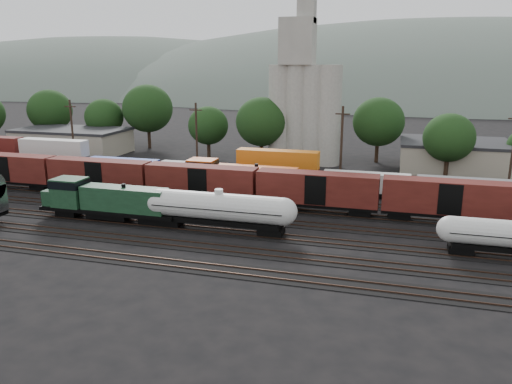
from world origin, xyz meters
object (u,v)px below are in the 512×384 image
(green_locomotive, at_px, (102,199))
(tank_car_a, at_px, (219,208))
(grain_silo, at_px, (303,103))
(orange_locomotive, at_px, (234,178))

(green_locomotive, distance_m, tank_car_a, 14.82)
(tank_car_a, height_order, grain_silo, grain_silo)
(green_locomotive, height_order, grain_silo, grain_silo)
(tank_car_a, bearing_deg, green_locomotive, 180.00)
(green_locomotive, bearing_deg, tank_car_a, -0.00)
(green_locomotive, distance_m, orange_locomotive, 18.95)
(orange_locomotive, bearing_deg, grain_silo, 79.67)
(orange_locomotive, distance_m, grain_silo, 27.78)
(tank_car_a, distance_m, orange_locomotive, 15.35)
(green_locomotive, height_order, orange_locomotive, orange_locomotive)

